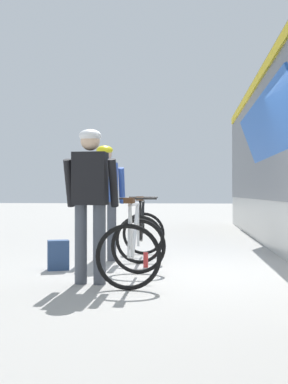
{
  "coord_description": "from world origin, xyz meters",
  "views": [
    {
      "loc": [
        0.0,
        -6.16,
        1.04
      ],
      "look_at": [
        -0.64,
        0.65,
        1.05
      ],
      "focal_mm": 44.13,
      "sensor_mm": 36.0,
      "label": 1
    }
  ],
  "objects_px": {
    "bicycle_far_black": "(141,233)",
    "water_bottle_near_the_bikes": "(146,260)",
    "bicycle_near_white": "(133,247)",
    "cyclist_far_in_blue": "(104,192)",
    "cyclist_near_in_dark": "(90,191)",
    "backpack_on_platform": "(58,255)"
  },
  "relations": [
    {
      "from": "bicycle_far_black",
      "to": "water_bottle_near_the_bikes",
      "type": "xyz_separation_m",
      "value": [
        0.14,
        -0.83,
        -0.3
      ]
    },
    {
      "from": "bicycle_near_white",
      "to": "backpack_on_platform",
      "type": "distance_m",
      "value": 1.34
    },
    {
      "from": "cyclist_near_in_dark",
      "to": "cyclist_far_in_blue",
      "type": "relative_size",
      "value": 1.0
    },
    {
      "from": "water_bottle_near_the_bikes",
      "to": "backpack_on_platform",
      "type": "bearing_deg",
      "value": -164.04
    },
    {
      "from": "bicycle_near_white",
      "to": "water_bottle_near_the_bikes",
      "type": "relative_size",
      "value": 5.16
    },
    {
      "from": "bicycle_far_black",
      "to": "water_bottle_near_the_bikes",
      "type": "height_order",
      "value": "bicycle_far_black"
    },
    {
      "from": "bicycle_far_black",
      "to": "backpack_on_platform",
      "type": "height_order",
      "value": "bicycle_far_black"
    },
    {
      "from": "bicycle_near_white",
      "to": "bicycle_far_black",
      "type": "distance_m",
      "value": 1.88
    },
    {
      "from": "cyclist_far_in_blue",
      "to": "water_bottle_near_the_bikes",
      "type": "relative_size",
      "value": 8.44
    },
    {
      "from": "bicycle_far_black",
      "to": "water_bottle_near_the_bikes",
      "type": "relative_size",
      "value": 5.25
    },
    {
      "from": "cyclist_far_in_blue",
      "to": "water_bottle_near_the_bikes",
      "type": "distance_m",
      "value": 1.31
    },
    {
      "from": "bicycle_near_white",
      "to": "bicycle_far_black",
      "type": "xyz_separation_m",
      "value": [
        -0.09,
        1.88,
        0.0
      ]
    },
    {
      "from": "cyclist_near_in_dark",
      "to": "cyclist_far_in_blue",
      "type": "xyz_separation_m",
      "value": [
        -0.16,
        1.83,
        0.0
      ]
    },
    {
      "from": "cyclist_near_in_dark",
      "to": "bicycle_near_white",
      "type": "height_order",
      "value": "cyclist_near_in_dark"
    },
    {
      "from": "backpack_on_platform",
      "to": "water_bottle_near_the_bikes",
      "type": "height_order",
      "value": "backpack_on_platform"
    },
    {
      "from": "bicycle_near_white",
      "to": "bicycle_far_black",
      "type": "relative_size",
      "value": 0.98
    },
    {
      "from": "cyclist_far_in_blue",
      "to": "bicycle_near_white",
      "type": "height_order",
      "value": "cyclist_far_in_blue"
    },
    {
      "from": "cyclist_near_in_dark",
      "to": "water_bottle_near_the_bikes",
      "type": "bearing_deg",
      "value": 67.1
    },
    {
      "from": "backpack_on_platform",
      "to": "cyclist_near_in_dark",
      "type": "bearing_deg",
      "value": -75.51
    },
    {
      "from": "bicycle_near_white",
      "to": "cyclist_near_in_dark",
      "type": "bearing_deg",
      "value": -158.88
    },
    {
      "from": "cyclist_far_in_blue",
      "to": "bicycle_far_black",
      "type": "height_order",
      "value": "cyclist_far_in_blue"
    },
    {
      "from": "bicycle_near_white",
      "to": "water_bottle_near_the_bikes",
      "type": "height_order",
      "value": "bicycle_near_white"
    }
  ]
}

